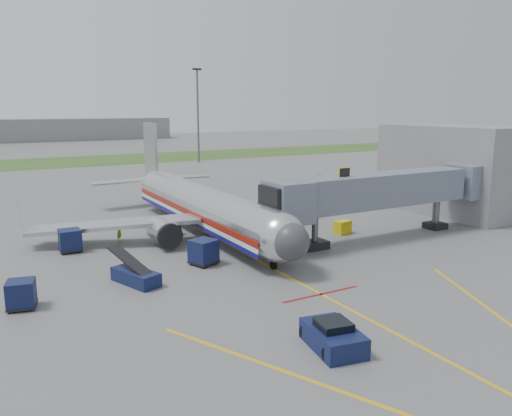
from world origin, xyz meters
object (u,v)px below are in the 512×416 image
airliner (203,206)px  pushback_tug (333,337)px  belt_loader (135,276)px  ramp_worker (119,232)px

airliner → pushback_tug: size_ratio=9.16×
belt_loader → ramp_worker: size_ratio=2.72×
pushback_tug → belt_loader: size_ratio=0.81×
airliner → ramp_worker: size_ratio=20.19×
belt_loader → pushback_tug: bearing=-67.3°
airliner → pushback_tug: bearing=-98.9°
pushback_tug → belt_loader: bearing=112.7°
airliner → belt_loader: 15.17m
pushback_tug → belt_loader: (-6.02, 14.36, -0.06)m
belt_loader → ramp_worker: bearing=80.7°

